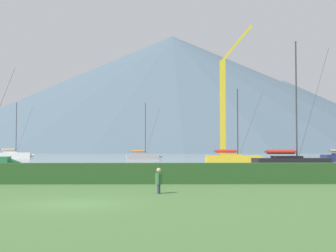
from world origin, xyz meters
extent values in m
plane|color=#477038|center=(0.00, 0.00, 0.00)|extent=(1000.00, 1000.00, 0.00)
cube|color=#8C9EA3|center=(0.00, 137.00, 0.00)|extent=(320.00, 246.00, 0.00)
cube|color=#284C23|center=(0.00, 11.00, 0.64)|extent=(80.00, 1.20, 1.28)
cone|color=#236B38|center=(-12.50, 34.27, 0.63)|extent=(1.50, 1.25, 1.06)
cube|color=white|center=(-28.33, 86.01, 0.59)|extent=(7.71, 3.66, 1.16)
cone|color=white|center=(-24.15, 86.66, 0.59)|extent=(1.41, 1.17, 0.99)
cube|color=silver|center=(-28.75, 85.94, 1.01)|extent=(2.99, 2.18, 0.74)
cylinder|color=#333338|center=(-27.71, 86.11, 6.37)|extent=(0.15, 0.15, 11.46)
cylinder|color=#333338|center=(-29.35, 85.85, 1.80)|extent=(3.31, 0.64, 0.13)
cylinder|color=tan|center=(-29.35, 85.85, 1.80)|extent=(2.87, 0.90, 0.47)
cylinder|color=#333338|center=(-25.98, 86.38, 6.08)|extent=(3.49, 0.58, 10.89)
cube|color=black|center=(16.74, 29.42, 0.59)|extent=(7.74, 3.32, 1.18)
cone|color=black|center=(21.02, 29.85, 0.59)|extent=(1.38, 1.13, 1.00)
cube|color=black|center=(16.31, 29.37, 1.02)|extent=(2.96, 2.07, 0.75)
cylinder|color=#333338|center=(17.38, 29.48, 6.89)|extent=(0.15, 0.15, 12.48)
cylinder|color=#333338|center=(15.70, 29.31, 1.83)|extent=(3.38, 0.47, 0.13)
cylinder|color=red|center=(15.70, 29.31, 1.83)|extent=(2.91, 0.76, 0.47)
cylinder|color=#333338|center=(19.15, 29.66, 6.58)|extent=(3.56, 0.39, 11.86)
cube|color=#9E9EA3|center=(0.14, 74.83, 0.50)|extent=(6.55, 3.16, 0.99)
cone|color=#9E9EA3|center=(3.69, 75.42, 0.50)|extent=(1.20, 1.01, 0.84)
cube|color=gray|center=(-0.21, 74.77, 0.86)|extent=(2.55, 1.87, 0.63)
cylinder|color=#333338|center=(0.68, 74.92, 5.75)|extent=(0.13, 0.13, 10.42)
cylinder|color=#333338|center=(-0.72, 74.69, 1.53)|extent=(2.81, 0.57, 0.11)
cylinder|color=orange|center=(-0.72, 74.69, 1.53)|extent=(2.44, 0.79, 0.39)
cylinder|color=#333338|center=(2.14, 75.16, 5.49)|extent=(2.95, 0.52, 9.91)
cube|color=gold|center=(13.42, 45.95, 0.58)|extent=(7.44, 2.84, 1.15)
cone|color=gold|center=(17.60, 46.13, 0.58)|extent=(1.30, 1.03, 0.98)
cube|color=gold|center=(13.00, 45.93, 1.00)|extent=(2.80, 1.88, 0.73)
cylinder|color=#333338|center=(14.04, 45.97, 5.44)|extent=(0.15, 0.15, 9.62)
cylinder|color=#333338|center=(12.40, 45.90, 1.79)|extent=(3.30, 0.27, 0.13)
cylinder|color=red|center=(12.40, 45.90, 1.79)|extent=(2.82, 0.58, 0.46)
cylinder|color=#333338|center=(15.77, 46.05, 5.20)|extent=(3.49, 0.19, 9.15)
cylinder|color=#2D3347|center=(3.41, 4.34, 0.23)|extent=(0.14, 0.14, 0.45)
cylinder|color=#2D3347|center=(3.43, 4.52, 0.23)|extent=(0.14, 0.14, 0.45)
cylinder|color=#33663D|center=(3.42, 4.43, 0.73)|extent=(0.36, 0.36, 0.55)
cylinder|color=#33663D|center=(3.40, 4.19, 0.75)|extent=(0.09, 0.09, 0.49)
cylinder|color=#33663D|center=(3.44, 4.67, 0.75)|extent=(0.09, 0.09, 0.49)
sphere|color=tan|center=(3.42, 4.43, 1.14)|extent=(0.22, 0.22, 0.22)
cube|color=#333338|center=(13.33, 55.87, 0.40)|extent=(2.00, 2.00, 0.80)
cube|color=gold|center=(13.33, 55.87, 8.35)|extent=(0.80, 0.80, 15.11)
cube|color=gold|center=(15.65, 55.87, 18.72)|extent=(4.91, 0.36, 5.85)
cone|color=#4C6070|center=(30.64, 355.19, 25.84)|extent=(236.89, 236.89, 51.68)
cone|color=#4C6070|center=(12.31, 328.08, 41.57)|extent=(346.83, 346.83, 83.14)
cone|color=#4C6070|center=(94.30, 333.10, 26.03)|extent=(203.30, 203.30, 52.05)
cone|color=slate|center=(61.89, 283.95, 19.59)|extent=(193.80, 193.80, 39.17)
camera|label=1|loc=(3.46, -19.34, 2.25)|focal=51.73mm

